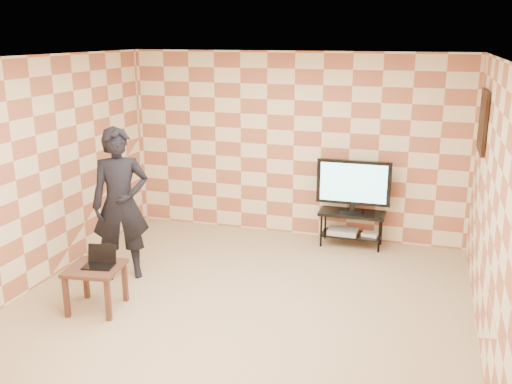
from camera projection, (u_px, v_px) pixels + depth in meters
floor at (240, 304)px, 6.40m from camera, size 5.00×5.00×0.00m
wall_back at (294, 146)px, 8.34m from camera, size 5.00×0.02×2.70m
wall_front at (119, 284)px, 3.73m from camera, size 5.00×0.02×2.70m
wall_left at (39, 172)px, 6.74m from camera, size 0.02×5.00×2.70m
wall_right at (492, 209)px, 5.34m from camera, size 0.02×5.00×2.70m
ceiling at (239, 58)px, 5.67m from camera, size 5.00×5.00×0.02m
wall_art at (483, 121)px, 6.61m from camera, size 0.04×0.72×0.72m
tv_stand at (352, 221)px, 8.08m from camera, size 0.92×0.41×0.50m
tv at (353, 184)px, 7.93m from camera, size 1.03×0.20×0.75m
dvd_player at (343, 231)px, 8.14m from camera, size 0.42×0.30×0.07m
game_console at (370, 234)px, 8.05m from camera, size 0.24×0.19×0.05m
side_table at (95, 274)px, 6.19m from camera, size 0.63×0.63×0.50m
laptop at (100, 261)px, 6.19m from camera, size 0.36×0.30×0.21m
person at (121, 204)px, 6.90m from camera, size 0.82×0.74×1.88m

